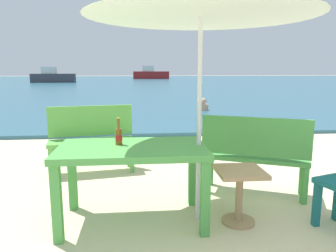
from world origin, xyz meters
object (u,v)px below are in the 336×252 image
Objects in this scene: side_table_wood at (239,188)px; boat_sailboat at (53,77)px; bench_green_left at (255,151)px; bench_green_right at (91,135)px; picnic_table_green at (132,157)px; boat_fishing_trawler at (151,74)px; swimmer_person at (203,105)px; beer_bottle_amber at (119,135)px.

boat_sailboat is at bearing 107.07° from side_table_wood.
bench_green_left and bench_green_right have the same top height.
boat_fishing_trawler is (1.75, 39.25, 0.03)m from picnic_table_green.
side_table_wood is 2.43m from bench_green_right.
swimmer_person is (0.86, 7.17, -0.30)m from bench_green_left.
swimmer_person is (2.38, 7.62, -0.61)m from beer_bottle_amber.
bench_green_left is at bearing -71.89° from boat_sailboat.
side_table_wood is at bearing -120.38° from bench_green_left.
side_table_wood is at bearing -72.93° from boat_sailboat.
side_table_wood is 0.12× the size of boat_fishing_trawler.
bench_green_left is 0.27× the size of boat_fishing_trawler.
beer_bottle_amber is 0.49× the size of side_table_wood.
swimmer_person is 0.10× the size of boat_sailboat.
bench_green_right is (-2.01, 1.14, 0.00)m from bench_green_left.
bench_green_left is 30.68m from boat_sailboat.
bench_green_right reaches higher than picnic_table_green.
picnic_table_green reaches higher than swimmer_person.
boat_sailboat is (-9.15, 29.81, 0.26)m from side_table_wood.
beer_bottle_amber is (-0.13, 0.08, 0.20)m from picnic_table_green.
boat_sailboat is (-8.13, 29.68, -0.04)m from picnic_table_green.
side_table_wood is 1.32× the size of swimmer_person.
swimmer_person is (2.87, 6.04, -0.30)m from bench_green_right.
side_table_wood is 0.13× the size of boat_sailboat.
boat_fishing_trawler is (0.74, 39.38, 0.32)m from side_table_wood.
swimmer_person is at bearing -89.09° from boat_fishing_trawler.
picnic_table_green is 1.77m from bench_green_right.
picnic_table_green is 2.59× the size of side_table_wood.
swimmer_person is at bearing 83.19° from bench_green_left.
bench_green_right is 6.69m from swimmer_person.
side_table_wood is at bearing -98.99° from swimmer_person.
bench_green_left reaches higher than picnic_table_green.
beer_bottle_amber is at bearing -163.77° from bench_green_left.
picnic_table_green is 8.03m from swimmer_person.
bench_green_right is at bearing -115.43° from swimmer_person.
swimmer_person is at bearing -64.71° from boat_sailboat.
beer_bottle_amber is 0.06× the size of boat_fishing_trawler.
swimmer_person is 24.32m from boat_sailboat.
boat_fishing_trawler reaches higher than beer_bottle_amber.
boat_fishing_trawler is at bearing 44.06° from boat_sailboat.
side_table_wood is 31.18m from boat_sailboat.
beer_bottle_amber is at bearing -107.38° from swimmer_person.
boat_sailboat reaches higher than picnic_table_green.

